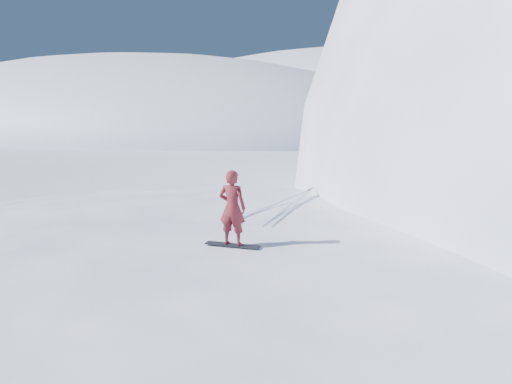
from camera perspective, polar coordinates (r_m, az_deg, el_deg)
ground at (r=11.92m, az=-7.91°, el=-18.27°), size 400.00×400.00×0.00m
near_ridge at (r=13.61m, az=3.94°, el=-14.34°), size 36.00×28.00×4.80m
far_ridge_a at (r=102.71m, az=-15.88°, el=7.01°), size 120.00×70.00×28.00m
far_ridge_c at (r=126.96m, az=11.19°, el=7.82°), size 140.00×90.00×36.00m
wind_bumps at (r=13.71m, az=-3.79°, el=-14.16°), size 16.00×14.40×1.00m
snowboard at (r=11.60m, az=-2.69°, el=-6.06°), size 1.35×0.56×0.02m
snowboarder at (r=11.38m, az=-2.73°, el=-1.80°), size 0.72×0.56×1.74m
vapor_plume at (r=95.06m, az=-23.21°, el=6.30°), size 11.09×8.87×7.76m
board_tracks at (r=16.15m, az=3.70°, el=-1.26°), size 1.74×5.99×0.04m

